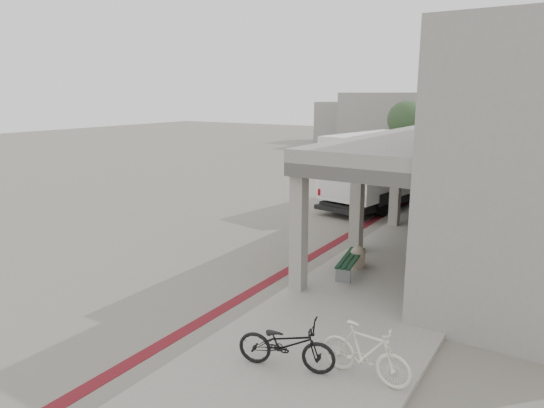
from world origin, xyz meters
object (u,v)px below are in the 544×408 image
Objects in this scene: bench at (350,261)px; bicycle_cream at (366,352)px; utility_cabinet at (448,220)px; fedex_truck at (386,167)px; bicycle_black at (286,344)px.

bench is 1.15× the size of bicycle_cream.
utility_cabinet is (1.48, 5.80, 0.23)m from bench.
fedex_truck is 4.73× the size of bicycle_cream.
bicycle_cream is at bearing -87.25° from utility_cabinet.
bicycle_cream reaches higher than bicycle_black.
bicycle_cream reaches higher than bench.
fedex_truck is at bearing 93.79° from bench.
utility_cabinet is at bearing 8.56° from bicycle_cream.
fedex_truck is 15.99m from bicycle_black.
bicycle_black is (-0.42, -11.33, -0.06)m from utility_cabinet.
bench is at bearing -107.00° from utility_cabinet.
fedex_truck reaches higher than bicycle_cream.
bicycle_cream is at bearing -86.77° from bicycle_black.
utility_cabinet is 0.63× the size of bicycle_cream.
fedex_truck is 10.41m from bench.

